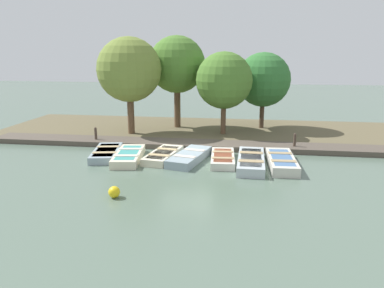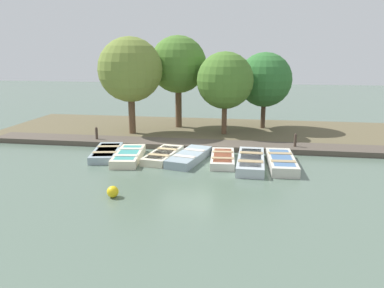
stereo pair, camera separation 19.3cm
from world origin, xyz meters
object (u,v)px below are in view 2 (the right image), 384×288
(park_tree_center, at_px, (225,81))
(park_tree_right, at_px, (265,80))
(rowboat_1, at_px, (129,156))
(rowboat_2, at_px, (163,155))
(park_tree_left, at_px, (178,65))
(mooring_post_near, at_px, (97,135))
(buoy, at_px, (113,192))
(rowboat_4, at_px, (223,158))
(rowboat_5, at_px, (251,161))
(rowboat_0, at_px, (107,153))
(park_tree_far_left, at_px, (130,70))
(rowboat_3, at_px, (189,157))
(rowboat_6, at_px, (281,162))
(mooring_post_far, at_px, (295,143))

(park_tree_center, height_order, park_tree_right, park_tree_center)
(rowboat_1, bearing_deg, park_tree_right, 133.00)
(rowboat_2, relative_size, park_tree_left, 0.52)
(rowboat_1, height_order, park_tree_center, park_tree_center)
(rowboat_1, distance_m, mooring_post_near, 3.72)
(buoy, bearing_deg, rowboat_2, 172.79)
(rowboat_4, relative_size, park_tree_center, 0.58)
(rowboat_2, distance_m, park_tree_center, 6.39)
(rowboat_5, xyz_separation_m, park_tree_center, (-5.57, -1.57, 2.98))
(buoy, distance_m, park_tree_left, 12.02)
(rowboat_0, bearing_deg, buoy, 12.53)
(rowboat_0, height_order, buoy, buoy)
(park_tree_far_left, bearing_deg, park_tree_left, 133.90)
(rowboat_2, height_order, buoy, buoy)
(rowboat_2, height_order, park_tree_center, park_tree_center)
(rowboat_1, bearing_deg, rowboat_3, 87.20)
(park_tree_left, bearing_deg, park_tree_far_left, -46.10)
(park_tree_right, bearing_deg, rowboat_4, -14.82)
(rowboat_1, bearing_deg, rowboat_6, 82.48)
(rowboat_5, height_order, mooring_post_far, mooring_post_far)
(rowboat_5, distance_m, park_tree_left, 9.21)
(rowboat_4, bearing_deg, park_tree_center, 179.84)
(rowboat_5, xyz_separation_m, mooring_post_far, (-2.70, 2.12, 0.25))
(mooring_post_far, bearing_deg, rowboat_0, -75.68)
(rowboat_6, xyz_separation_m, mooring_post_near, (-2.60, -9.38, 0.24))
(mooring_post_near, relative_size, park_tree_right, 0.19)
(mooring_post_near, xyz_separation_m, park_tree_right, (-4.91, 8.77, 2.64))
(rowboat_4, relative_size, buoy, 7.02)
(rowboat_3, relative_size, park_tree_far_left, 0.58)
(park_tree_right, bearing_deg, rowboat_0, -45.78)
(rowboat_6, height_order, park_tree_center, park_tree_center)
(park_tree_far_left, relative_size, park_tree_left, 0.98)
(rowboat_2, bearing_deg, rowboat_6, 94.25)
(rowboat_6, relative_size, mooring_post_near, 3.57)
(buoy, relative_size, park_tree_far_left, 0.07)
(rowboat_3, height_order, rowboat_6, rowboat_6)
(rowboat_3, distance_m, park_tree_left, 7.97)
(rowboat_6, xyz_separation_m, mooring_post_far, (-2.60, 0.83, 0.24))
(rowboat_5, relative_size, buoy, 8.84)
(rowboat_0, distance_m, rowboat_4, 5.43)
(rowboat_5, bearing_deg, park_tree_center, -163.36)
(mooring_post_near, bearing_deg, park_tree_center, 113.74)
(rowboat_3, bearing_deg, rowboat_5, 96.84)
(park_tree_center, bearing_deg, park_tree_far_left, -82.47)
(buoy, relative_size, park_tree_center, 0.08)
(rowboat_2, xyz_separation_m, park_tree_center, (-5.09, 2.40, 3.02))
(rowboat_2, relative_size, park_tree_right, 0.62)
(rowboat_0, distance_m, rowboat_1, 1.26)
(rowboat_4, bearing_deg, park_tree_right, 161.40)
(rowboat_3, distance_m, park_tree_center, 6.16)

